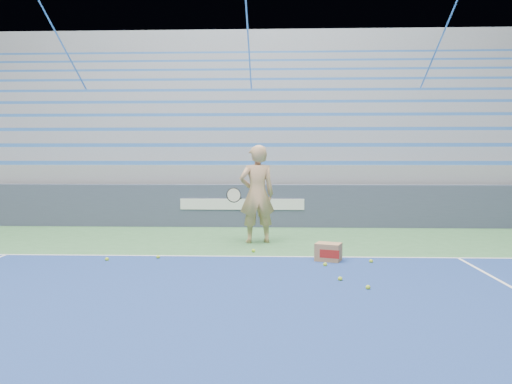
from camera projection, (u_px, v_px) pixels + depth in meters
sponsor_barrier at (243, 206)px, 13.00m from camera, size 30.00×0.32×1.10m
bleachers at (252, 142)px, 18.57m from camera, size 31.00×9.15×7.30m
tennis_player at (257, 194)px, 10.51m from camera, size 1.03×0.95×2.06m
ball_box at (328, 252)px, 8.66m from camera, size 0.51×0.45×0.32m
tennis_ball_0 at (368, 287)px, 6.80m from camera, size 0.07×0.07×0.07m
tennis_ball_1 at (253, 251)px, 9.49m from camera, size 0.07×0.07×0.07m
tennis_ball_2 at (107, 259)px, 8.68m from camera, size 0.07×0.07×0.07m
tennis_ball_3 at (340, 279)px, 7.28m from camera, size 0.07×0.07×0.07m
tennis_ball_4 at (325, 264)px, 8.26m from camera, size 0.07×0.07×0.07m
tennis_ball_5 at (158, 257)px, 8.87m from camera, size 0.07×0.07×0.07m
tennis_ball_6 at (371, 261)px, 8.51m from camera, size 0.07×0.07×0.07m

